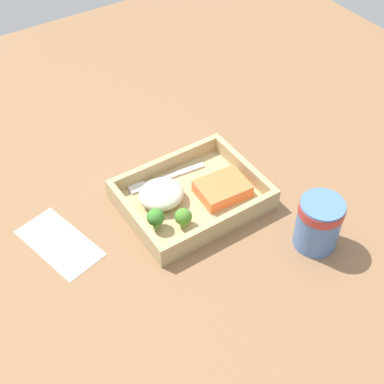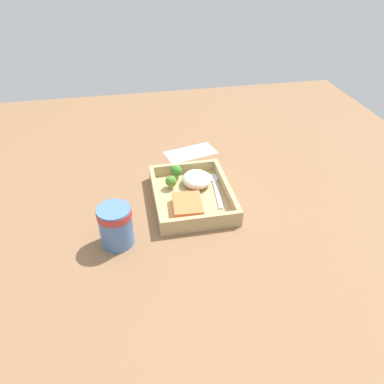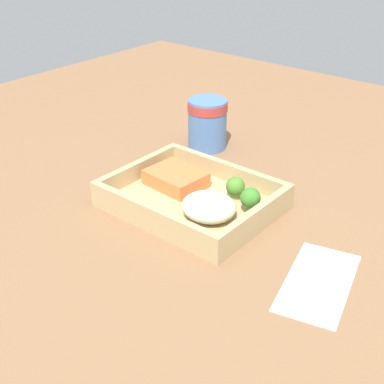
# 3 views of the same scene
# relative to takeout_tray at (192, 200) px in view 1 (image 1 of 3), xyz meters

# --- Properties ---
(ground_plane) EXTENTS (1.60, 1.60, 0.02)m
(ground_plane) POSITION_rel_takeout_tray_xyz_m (0.00, 0.00, -0.02)
(ground_plane) COLOR brown
(takeout_tray) EXTENTS (0.25, 0.20, 0.01)m
(takeout_tray) POSITION_rel_takeout_tray_xyz_m (0.00, 0.00, 0.00)
(takeout_tray) COLOR tan
(takeout_tray) RESTS_ON ground_plane
(tray_rim) EXTENTS (0.25, 0.20, 0.03)m
(tray_rim) POSITION_rel_takeout_tray_xyz_m (0.00, 0.00, 0.02)
(tray_rim) COLOR tan
(tray_rim) RESTS_ON takeout_tray
(salmon_fillet) EXTENTS (0.10, 0.08, 0.03)m
(salmon_fillet) POSITION_rel_takeout_tray_xyz_m (-0.05, 0.02, 0.02)
(salmon_fillet) COLOR orange
(salmon_fillet) RESTS_ON takeout_tray
(mashed_potatoes) EXTENTS (0.08, 0.08, 0.04)m
(mashed_potatoes) POSITION_rel_takeout_tray_xyz_m (0.05, -0.02, 0.02)
(mashed_potatoes) COLOR beige
(mashed_potatoes) RESTS_ON takeout_tray
(broccoli_floret_1) EXTENTS (0.03, 0.03, 0.04)m
(broccoli_floret_1) POSITION_rel_takeout_tray_xyz_m (0.09, 0.03, 0.03)
(broccoli_floret_1) COLOR #81AA59
(broccoli_floret_1) RESTS_ON takeout_tray
(broccoli_floret_2) EXTENTS (0.03, 0.03, 0.04)m
(broccoli_floret_2) POSITION_rel_takeout_tray_xyz_m (0.05, 0.05, 0.03)
(broccoli_floret_2) COLOR #7E9956
(broccoli_floret_2) RESTS_ON takeout_tray
(fork) EXTENTS (0.16, 0.03, 0.00)m
(fork) POSITION_rel_takeout_tray_xyz_m (0.02, -0.07, 0.01)
(fork) COLOR silver
(fork) RESTS_ON takeout_tray
(paper_cup) EXTENTS (0.08, 0.08, 0.10)m
(paper_cup) POSITION_rel_takeout_tray_xyz_m (-0.12, 0.20, 0.05)
(paper_cup) COLOR #4B73AE
(paper_cup) RESTS_ON ground_plane
(receipt_slip) EXTENTS (0.12, 0.17, 0.00)m
(receipt_slip) POSITION_rel_takeout_tray_xyz_m (0.25, -0.04, -0.00)
(receipt_slip) COLOR white
(receipt_slip) RESTS_ON ground_plane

